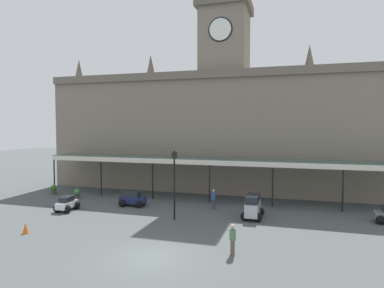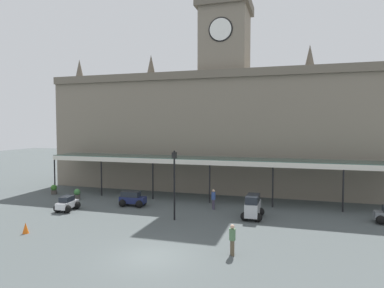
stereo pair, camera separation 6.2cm
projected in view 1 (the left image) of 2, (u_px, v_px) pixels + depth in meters
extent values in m
plane|color=#485050|center=(152.00, 257.00, 17.80)|extent=(140.00, 140.00, 0.00)
cube|color=slate|center=(224.00, 132.00, 36.52)|extent=(38.30, 6.42, 12.47)
cube|color=#685F52|center=(218.00, 74.00, 32.98)|extent=(38.30, 0.30, 0.80)
cube|color=slate|center=(225.00, 43.00, 35.99)|extent=(4.80, 4.80, 6.63)
cube|color=#61594D|center=(225.00, 7.00, 35.78)|extent=(5.50, 5.50, 1.00)
cylinder|color=white|center=(220.00, 29.00, 33.59)|extent=(2.20, 0.12, 2.20)
cylinder|color=black|center=(220.00, 29.00, 33.63)|extent=(2.46, 0.06, 2.46)
cone|color=#5B5448|center=(79.00, 70.00, 41.25)|extent=(1.10, 1.10, 2.60)
cone|color=#5B5448|center=(151.00, 66.00, 38.55)|extent=(1.10, 1.10, 2.60)
cone|color=#5B5448|center=(310.00, 58.00, 33.66)|extent=(1.10, 1.10, 2.60)
cube|color=#38564C|center=(213.00, 159.00, 31.47)|extent=(33.14, 3.20, 0.16)
cube|color=silver|center=(209.00, 163.00, 29.95)|extent=(33.14, 0.12, 0.44)
cylinder|color=black|center=(54.00, 174.00, 34.88)|extent=(0.14, 0.14, 3.77)
cylinder|color=black|center=(101.00, 177.00, 33.32)|extent=(0.14, 0.14, 3.77)
cylinder|color=black|center=(153.00, 179.00, 31.75)|extent=(0.14, 0.14, 3.77)
cylinder|color=black|center=(210.00, 182.00, 30.19)|extent=(0.14, 0.14, 3.77)
cylinder|color=black|center=(273.00, 185.00, 28.62)|extent=(0.14, 0.14, 3.77)
cylinder|color=black|center=(343.00, 189.00, 27.06)|extent=(0.14, 0.14, 3.77)
sphere|color=black|center=(381.00, 220.00, 23.70)|extent=(0.64, 0.64, 0.64)
sphere|color=black|center=(378.00, 217.00, 24.55)|extent=(0.64, 0.64, 0.64)
cube|color=#19214C|center=(133.00, 200.00, 29.06)|extent=(2.29, 1.01, 0.55)
cube|color=#1E232B|center=(131.00, 194.00, 29.08)|extent=(1.59, 0.91, 0.45)
sphere|color=black|center=(143.00, 202.00, 29.32)|extent=(0.64, 0.64, 0.64)
sphere|color=black|center=(139.00, 204.00, 28.45)|extent=(0.64, 0.64, 0.64)
sphere|color=black|center=(127.00, 201.00, 29.69)|extent=(0.64, 0.64, 0.64)
sphere|color=black|center=(122.00, 203.00, 28.81)|extent=(0.64, 0.64, 0.64)
cube|color=#B2B5BA|center=(253.00, 208.00, 25.23)|extent=(0.98, 2.41, 0.95)
cube|color=#1E232B|center=(253.00, 199.00, 25.14)|extent=(0.93, 1.91, 0.55)
sphere|color=black|center=(248.00, 211.00, 26.21)|extent=(0.64, 0.64, 0.64)
sphere|color=black|center=(260.00, 212.00, 25.92)|extent=(0.64, 0.64, 0.64)
sphere|color=black|center=(245.00, 216.00, 24.59)|extent=(0.64, 0.64, 0.64)
sphere|color=black|center=(258.00, 217.00, 24.30)|extent=(0.64, 0.64, 0.64)
cube|color=silver|center=(67.00, 204.00, 27.49)|extent=(1.02, 2.10, 0.50)
cube|color=#1E232B|center=(67.00, 199.00, 27.42)|extent=(0.87, 1.15, 0.42)
sphere|color=black|center=(67.00, 205.00, 28.26)|extent=(0.64, 0.64, 0.64)
sphere|color=black|center=(77.00, 205.00, 28.06)|extent=(0.64, 0.64, 0.64)
sphere|color=black|center=(57.00, 208.00, 26.94)|extent=(0.64, 0.64, 0.64)
sphere|color=black|center=(67.00, 209.00, 26.75)|extent=(0.64, 0.64, 0.64)
cylinder|color=brown|center=(232.00, 247.00, 18.17)|extent=(0.17, 0.17, 0.82)
cylinder|color=brown|center=(233.00, 248.00, 17.96)|extent=(0.17, 0.17, 0.82)
cylinder|color=#4C724C|center=(233.00, 234.00, 18.02)|extent=(0.34, 0.34, 0.62)
sphere|color=tan|center=(233.00, 227.00, 18.00)|extent=(0.23, 0.23, 0.23)
cylinder|color=#3F384C|center=(213.00, 204.00, 28.07)|extent=(0.17, 0.17, 0.82)
cylinder|color=#3F384C|center=(214.00, 205.00, 27.85)|extent=(0.17, 0.17, 0.82)
cylinder|color=#334C8C|center=(213.00, 196.00, 27.92)|extent=(0.34, 0.34, 0.62)
sphere|color=tan|center=(213.00, 191.00, 27.90)|extent=(0.23, 0.23, 0.23)
cylinder|color=black|center=(174.00, 189.00, 24.67)|extent=(0.13, 0.13, 4.58)
cube|color=black|center=(174.00, 155.00, 24.53)|extent=(0.30, 0.30, 0.44)
sphere|color=black|center=(174.00, 151.00, 24.51)|extent=(0.14, 0.14, 0.14)
cone|color=orange|center=(26.00, 228.00, 21.68)|extent=(0.40, 0.40, 0.71)
cylinder|color=#47423D|center=(77.00, 197.00, 31.87)|extent=(0.56, 0.56, 0.42)
sphere|color=#3C793B|center=(77.00, 192.00, 31.84)|extent=(0.60, 0.60, 0.60)
cylinder|color=#47423D|center=(54.00, 192.00, 34.11)|extent=(0.56, 0.56, 0.42)
sphere|color=#356D26|center=(53.00, 188.00, 34.09)|extent=(0.60, 0.60, 0.60)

